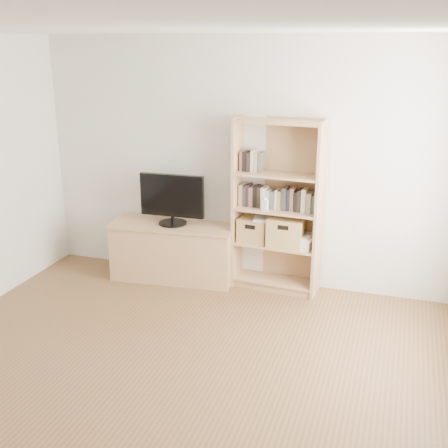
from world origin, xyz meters
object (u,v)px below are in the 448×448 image
at_px(basket_left, 254,230).
at_px(laptop, 269,219).
at_px(baby_monitor, 265,205).
at_px(bookshelf, 277,207).
at_px(tv_stand, 174,252).
at_px(basket_right, 286,232).
at_px(television, 172,199).

relative_size(basket_left, laptop, 1.02).
bearing_deg(baby_monitor, bookshelf, 53.46).
bearing_deg(basket_left, baby_monitor, -32.90).
relative_size(tv_stand, baby_monitor, 11.56).
height_order(baby_monitor, basket_right, baby_monitor).
bearing_deg(baby_monitor, basket_left, 154.30).
height_order(television, baby_monitor, television).
distance_m(bookshelf, basket_right, 0.28).
height_order(bookshelf, basket_right, bookshelf).
bearing_deg(basket_right, tv_stand, -174.64).
distance_m(tv_stand, baby_monitor, 1.21).
bearing_deg(basket_right, basket_left, 178.05).
xyz_separation_m(bookshelf, laptop, (-0.08, -0.01, -0.14)).
height_order(tv_stand, laptop, laptop).
xyz_separation_m(bookshelf, television, (-1.13, -0.09, 0.01)).
distance_m(television, baby_monitor, 1.03).
bearing_deg(bookshelf, television, -171.73).
distance_m(tv_stand, television, 0.61).
bearing_deg(basket_right, bookshelf, 175.45).
relative_size(bookshelf, basket_left, 5.85).
distance_m(television, basket_right, 1.27).
bearing_deg(baby_monitor, basket_right, 32.81).
bearing_deg(basket_left, basket_right, 1.26).
distance_m(television, laptop, 1.06).
relative_size(tv_stand, laptop, 4.38).
height_order(tv_stand, bookshelf, bookshelf).
distance_m(bookshelf, baby_monitor, 0.15).
bearing_deg(basket_left, laptop, -3.27).
height_order(bookshelf, basket_left, bookshelf).
height_order(television, basket_left, television).
distance_m(bookshelf, basket_left, 0.37).
xyz_separation_m(baby_monitor, laptop, (0.02, 0.08, -0.17)).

